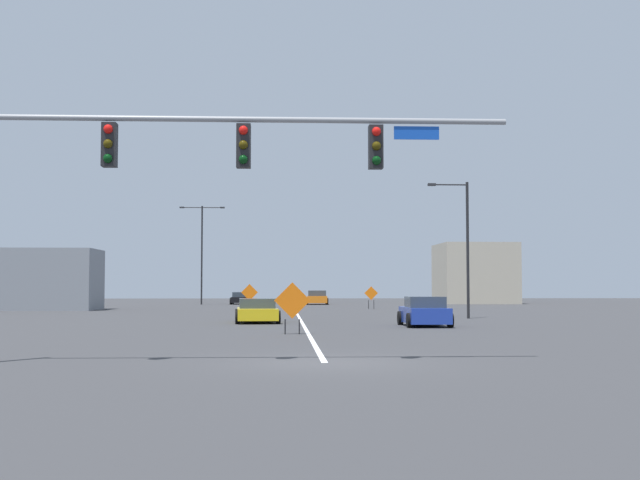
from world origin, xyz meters
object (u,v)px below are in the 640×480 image
object	(u,v)px
construction_sign_left_lane	(250,294)
car_yellow_mid	(257,311)
street_lamp_near_left	(202,246)
car_blue_far	(424,312)
car_orange_passing	(317,298)
car_black_near	(241,298)
traffic_signal_assembly	(173,160)
construction_sign_median_near	(292,302)
construction_sign_right_lane	(371,295)
street_lamp_mid_right	(464,242)

from	to	relation	value
construction_sign_left_lane	car_yellow_mid	bearing A→B (deg)	-86.40
street_lamp_near_left	car_blue_far	bearing A→B (deg)	-71.67
street_lamp_near_left	construction_sign_left_lane	xyz separation A→B (m)	(5.56, -22.94, -4.42)
street_lamp_near_left	car_yellow_mid	size ratio (longest dim) A/B	2.23
construction_sign_left_lane	car_orange_passing	bearing A→B (deg)	76.18
street_lamp_near_left	car_blue_far	distance (m)	45.54
car_yellow_mid	car_black_near	bearing A→B (deg)	93.92
car_black_near	construction_sign_left_lane	bearing A→B (deg)	-85.87
traffic_signal_assembly	construction_sign_median_near	bearing A→B (deg)	75.28
street_lamp_near_left	construction_sign_right_lane	size ratio (longest dim) A/B	5.40
traffic_signal_assembly	car_blue_far	distance (m)	19.84
street_lamp_near_left	construction_sign_left_lane	distance (m)	24.02
car_black_near	car_blue_far	distance (m)	46.21
street_lamp_mid_right	car_yellow_mid	world-z (taller)	street_lamp_mid_right
traffic_signal_assembly	construction_sign_right_lane	size ratio (longest dim) A/B	7.18
traffic_signal_assembly	construction_sign_median_near	world-z (taller)	traffic_signal_assembly
construction_sign_left_lane	car_blue_far	distance (m)	21.82
car_blue_far	car_orange_passing	distance (m)	43.33
street_lamp_mid_right	car_blue_far	bearing A→B (deg)	-113.93
street_lamp_near_left	car_orange_passing	bearing A→B (deg)	1.35
street_lamp_mid_right	street_lamp_near_left	bearing A→B (deg)	117.68
construction_sign_left_lane	car_orange_passing	size ratio (longest dim) A/B	0.48
street_lamp_mid_right	traffic_signal_assembly	bearing A→B (deg)	-116.55
construction_sign_right_lane	car_black_near	size ratio (longest dim) A/B	0.40
car_yellow_mid	street_lamp_mid_right	bearing A→B (deg)	21.04
street_lamp_near_left	car_black_near	bearing A→B (deg)	28.53
traffic_signal_assembly	construction_sign_right_lane	xyz separation A→B (m)	(9.68, 44.57, -3.69)
car_black_near	car_orange_passing	bearing A→B (deg)	-13.32
street_lamp_near_left	construction_sign_right_lane	world-z (taller)	street_lamp_near_left
street_lamp_near_left	car_black_near	xyz separation A→B (m)	(3.76, 2.04, -5.08)
car_yellow_mid	car_orange_passing	bearing A→B (deg)	83.12
construction_sign_left_lane	car_blue_far	bearing A→B (deg)	-66.58
traffic_signal_assembly	construction_sign_median_near	xyz separation A→B (m)	(3.00, 11.41, -3.61)
car_orange_passing	construction_sign_median_near	bearing A→B (deg)	-93.61
street_lamp_near_left	car_blue_far	xyz separation A→B (m)	(14.23, -42.96, -5.04)
car_blue_far	street_lamp_mid_right	bearing A→B (deg)	66.07
traffic_signal_assembly	car_yellow_mid	distance (m)	21.78
traffic_signal_assembly	car_blue_far	size ratio (longest dim) A/B	3.37
street_lamp_mid_right	car_black_near	world-z (taller)	street_lamp_mid_right
car_blue_far	car_orange_passing	bearing A→B (deg)	93.92
construction_sign_left_lane	car_yellow_mid	world-z (taller)	construction_sign_left_lane
car_orange_passing	construction_sign_left_lane	bearing A→B (deg)	-103.82
construction_sign_median_near	traffic_signal_assembly	bearing A→B (deg)	-104.72
construction_sign_right_lane	car_orange_passing	world-z (taller)	construction_sign_right_lane
street_lamp_mid_right	street_lamp_near_left	xyz separation A→B (m)	(-18.04, 34.38, 1.37)
street_lamp_near_left	car_orange_passing	world-z (taller)	street_lamp_near_left
construction_sign_median_near	car_yellow_mid	size ratio (longest dim) A/B	0.45
street_lamp_mid_right	car_yellow_mid	bearing A→B (deg)	-158.96
construction_sign_right_lane	street_lamp_near_left	bearing A→B (deg)	133.72
construction_sign_median_near	car_orange_passing	xyz separation A→B (m)	(3.09, 48.97, -0.57)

